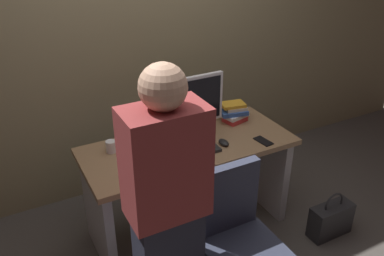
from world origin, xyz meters
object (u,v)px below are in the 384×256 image
at_px(cup_near_keyboard, 141,159).
at_px(mouse, 224,142).
at_px(desk, 189,171).
at_px(book_stack, 234,112).
at_px(keyboard, 190,153).
at_px(office_chair, 237,249).
at_px(monitor, 189,104).
at_px(cup_by_monitor, 111,147).
at_px(cell_phone, 263,141).
at_px(handbag, 331,219).
at_px(person_at_desk, 167,213).

bearing_deg(cup_near_keyboard, mouse, -1.26).
height_order(desk, book_stack, book_stack).
xyz_separation_m(keyboard, cup_near_keyboard, (-0.34, 0.02, 0.04)).
distance_m(office_chair, monitor, 1.04).
xyz_separation_m(office_chair, keyboard, (0.00, 0.62, 0.33)).
relative_size(office_chair, book_stack, 3.89).
relative_size(cup_by_monitor, cell_phone, 0.58).
bearing_deg(desk, handbag, -32.03).
height_order(desk, cup_near_keyboard, cup_near_keyboard).
relative_size(office_chair, person_at_desk, 0.57).
distance_m(monitor, cup_near_keyboard, 0.54).
bearing_deg(handbag, cup_by_monitor, 153.25).
relative_size(monitor, handbag, 1.43).
xyz_separation_m(keyboard, cup_by_monitor, (-0.46, 0.28, 0.03)).
xyz_separation_m(keyboard, book_stack, (0.54, 0.30, 0.07)).
height_order(cell_phone, handbag, cell_phone).
relative_size(cup_near_keyboard, cup_by_monitor, 1.26).
distance_m(desk, cup_by_monitor, 0.60).
bearing_deg(person_at_desk, mouse, 40.12).
bearing_deg(cell_phone, monitor, 136.78).
height_order(book_stack, handbag, book_stack).
bearing_deg(cup_near_keyboard, monitor, 24.80).
distance_m(book_stack, cell_phone, 0.39).
height_order(desk, mouse, mouse).
bearing_deg(monitor, book_stack, 8.12).
bearing_deg(cell_phone, person_at_desk, -159.68).
relative_size(office_chair, cup_near_keyboard, 8.96).
bearing_deg(monitor, cell_phone, -36.49).
xyz_separation_m(mouse, handbag, (0.70, -0.45, -0.63)).
distance_m(desk, office_chair, 0.76).
height_order(keyboard, book_stack, book_stack).
bearing_deg(cup_by_monitor, monitor, -4.87).
distance_m(desk, monitor, 0.50).
height_order(office_chair, person_at_desk, person_at_desk).
bearing_deg(office_chair, book_stack, 59.05).
xyz_separation_m(cup_by_monitor, handbag, (1.43, -0.72, -0.66)).
relative_size(cup_by_monitor, book_stack, 0.35).
xyz_separation_m(mouse, book_stack, (0.27, 0.28, 0.06)).
distance_m(person_at_desk, handbag, 1.59).
bearing_deg(mouse, handbag, -32.66).
height_order(desk, person_at_desk, person_at_desk).
distance_m(desk, mouse, 0.35).
bearing_deg(book_stack, monitor, -171.88).
relative_size(monitor, keyboard, 1.26).
xyz_separation_m(book_stack, handbag, (0.43, -0.74, -0.69)).
bearing_deg(cup_by_monitor, handbag, -26.75).
bearing_deg(monitor, cup_by_monitor, 175.13).
height_order(keyboard, mouse, mouse).
bearing_deg(mouse, book_stack, 46.65).
relative_size(keyboard, book_stack, 1.78).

